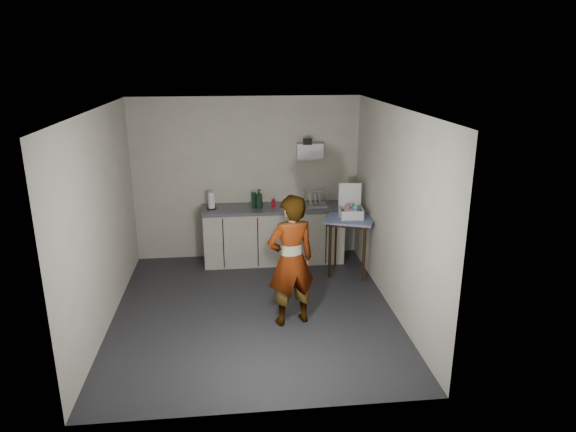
{
  "coord_description": "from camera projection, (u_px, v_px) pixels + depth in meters",
  "views": [
    {
      "loc": [
        -0.22,
        -6.04,
        3.19
      ],
      "look_at": [
        0.49,
        0.45,
        1.14
      ],
      "focal_mm": 32.0,
      "sensor_mm": 36.0,
      "label": 1
    }
  ],
  "objects": [
    {
      "name": "wall_shelf",
      "position": [
        310.0,
        151.0,
        8.11
      ],
      "size": [
        0.42,
        0.18,
        0.37
      ],
      "color": "white",
      "rests_on": "ground"
    },
    {
      "name": "standing_man",
      "position": [
        291.0,
        261.0,
        6.18
      ],
      "size": [
        0.69,
        0.55,
        1.65
      ],
      "primitive_type": "imported",
      "rotation": [
        0.0,
        0.0,
        3.42
      ],
      "color": "#B2A593",
      "rests_on": "ground"
    },
    {
      "name": "soap_bottle",
      "position": [
        259.0,
        199.0,
        7.97
      ],
      "size": [
        0.16,
        0.16,
        0.3
      ],
      "primitive_type": "imported",
      "rotation": [
        0.0,
        0.0,
        0.53
      ],
      "color": "black",
      "rests_on": "kitchen_counter"
    },
    {
      "name": "ground",
      "position": [
        254.0,
        311.0,
        6.71
      ],
      "size": [
        4.0,
        4.0,
        0.0
      ],
      "primitive_type": "plane",
      "color": "#27272B",
      "rests_on": "ground"
    },
    {
      "name": "wall_back",
      "position": [
        247.0,
        179.0,
        8.2
      ],
      "size": [
        3.6,
        0.02,
        2.6
      ],
      "primitive_type": "cube",
      "color": "#BCB6A4",
      "rests_on": "ground"
    },
    {
      "name": "soda_can",
      "position": [
        273.0,
        203.0,
        8.07
      ],
      "size": [
        0.06,
        0.06,
        0.12
      ],
      "primitive_type": "cylinder",
      "color": "red",
      "rests_on": "kitchen_counter"
    },
    {
      "name": "ceiling",
      "position": [
        250.0,
        109.0,
        5.93
      ],
      "size": [
        3.6,
        4.0,
        0.01
      ],
      "primitive_type": "cube",
      "color": "white",
      "rests_on": "wall_back"
    },
    {
      "name": "wall_right",
      "position": [
        393.0,
        211.0,
        6.5
      ],
      "size": [
        0.02,
        4.0,
        2.6
      ],
      "primitive_type": "cube",
      "color": "#BCB6A4",
      "rests_on": "ground"
    },
    {
      "name": "dark_bottle",
      "position": [
        254.0,
        200.0,
        7.99
      ],
      "size": [
        0.07,
        0.07,
        0.25
      ],
      "primitive_type": "cylinder",
      "color": "black",
      "rests_on": "kitchen_counter"
    },
    {
      "name": "bakery_box",
      "position": [
        351.0,
        210.0,
        7.63
      ],
      "size": [
        0.37,
        0.38,
        0.48
      ],
      "rotation": [
        0.0,
        0.0,
        -0.08
      ],
      "color": "white",
      "rests_on": "side_table"
    },
    {
      "name": "wall_left",
      "position": [
        103.0,
        221.0,
        6.13
      ],
      "size": [
        0.02,
        4.0,
        2.6
      ],
      "primitive_type": "cube",
      "color": "#BCB6A4",
      "rests_on": "ground"
    },
    {
      "name": "paper_towel",
      "position": [
        211.0,
        201.0,
        7.95
      ],
      "size": [
        0.15,
        0.15,
        0.27
      ],
      "color": "black",
      "rests_on": "kitchen_counter"
    },
    {
      "name": "kitchen_counter",
      "position": [
        274.0,
        236.0,
        8.23
      ],
      "size": [
        2.24,
        0.62,
        0.91
      ],
      "color": "black",
      "rests_on": "ground"
    },
    {
      "name": "side_table",
      "position": [
        350.0,
        224.0,
        7.67
      ],
      "size": [
        0.89,
        0.89,
        0.89
      ],
      "rotation": [
        0.0,
        0.0,
        -0.36
      ],
      "color": "#321C0B",
      "rests_on": "ground"
    },
    {
      "name": "dish_rack",
      "position": [
        315.0,
        202.0,
        8.16
      ],
      "size": [
        0.37,
        0.27,
        0.26
      ],
      "color": "silver",
      "rests_on": "kitchen_counter"
    }
  ]
}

